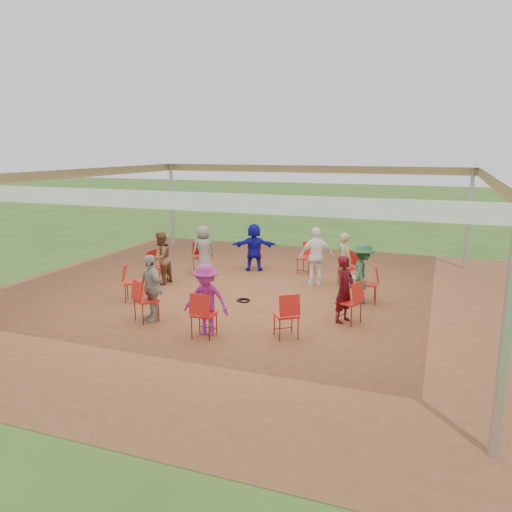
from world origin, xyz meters
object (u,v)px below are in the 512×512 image
(chair_0, at_px, (368,284))
(cable_coil, at_px, (244,301))
(chair_7, at_px, (146,301))
(standing_person, at_px, (316,256))
(person_seated_0, at_px, (363,273))
(chair_5, at_px, (158,267))
(person_seated_5, at_px, (151,288))
(person_seated_4, at_px, (161,258))
(person_seated_1, at_px, (344,259))
(person_seated_6, at_px, (206,300))
(chair_9, at_px, (286,315))
(chair_2, at_px, (306,258))
(chair_8, at_px, (204,314))
(chair_1, at_px, (348,268))
(chair_6, at_px, (134,282))
(person_seated_3, at_px, (203,250))
(chair_10, at_px, (349,302))
(chair_4, at_px, (202,258))
(laptop, at_px, (355,275))
(person_seated_7, at_px, (344,289))
(person_seated_2, at_px, (254,247))

(chair_0, bearing_deg, cable_coil, 97.99)
(chair_7, height_order, standing_person, standing_person)
(chair_7, xyz_separation_m, person_seated_0, (4.01, 2.89, 0.26))
(chair_5, distance_m, person_seated_5, 2.95)
(person_seated_4, distance_m, person_seated_5, 2.87)
(person_seated_1, bearing_deg, person_seated_6, 114.55)
(chair_9, bearing_deg, person_seated_1, 50.19)
(person_seated_1, bearing_deg, chair_2, 12.07)
(person_seated_1, distance_m, person_seated_4, 4.84)
(person_seated_1, bearing_deg, cable_coil, 95.61)
(chair_5, xyz_separation_m, person_seated_4, (0.12, -0.01, 0.26))
(chair_5, xyz_separation_m, chair_8, (2.89, -3.05, 0.00))
(cable_coil, bearing_deg, chair_7, -124.87)
(chair_1, distance_m, chair_2, 1.57)
(chair_6, height_order, person_seated_4, person_seated_4)
(chair_7, distance_m, person_seated_0, 4.95)
(person_seated_3, xyz_separation_m, cable_coil, (2.07, -2.06, -0.69))
(chair_10, bearing_deg, person_seated_3, 82.00)
(chair_9, bearing_deg, person_seated_6, 159.34)
(chair_6, distance_m, person_seated_0, 5.39)
(person_seated_0, bearing_deg, chair_10, 167.93)
(chair_8, bearing_deg, person_seated_1, 66.03)
(chair_7, xyz_separation_m, standing_person, (2.63, 3.99, 0.33))
(standing_person, relative_size, cable_coil, 4.43)
(chair_5, distance_m, chair_6, 1.57)
(chair_4, xyz_separation_m, person_seated_0, (4.79, -1.23, 0.26))
(chair_2, distance_m, laptop, 2.87)
(standing_person, xyz_separation_m, laptop, (1.21, -1.13, -0.12))
(cable_coil, bearing_deg, chair_9, -48.97)
(person_seated_3, bearing_deg, laptop, 113.69)
(chair_5, xyz_separation_m, cable_coil, (2.75, -0.69, -0.43))
(chair_10, relative_size, laptop, 2.76)
(person_seated_3, bearing_deg, chair_5, 12.07)
(chair_7, relative_size, person_seated_7, 0.64)
(chair_8, xyz_separation_m, chair_10, (2.45, 1.73, 0.00))
(chair_7, xyz_separation_m, person_seated_7, (3.86, 1.40, 0.26))
(person_seated_5, bearing_deg, chair_2, 98.36)
(chair_6, distance_m, person_seated_4, 1.56)
(chair_9, bearing_deg, standing_person, 60.22)
(chair_8, xyz_separation_m, person_seated_1, (1.81, 4.60, 0.26))
(chair_5, bearing_deg, chair_7, 32.73)
(chair_2, relative_size, cable_coil, 2.58)
(person_seated_5, bearing_deg, chair_8, 12.07)
(chair_4, bearing_deg, chair_8, 65.45)
(chair_1, distance_m, chair_8, 5.05)
(person_seated_1, bearing_deg, person_seated_2, 32.73)
(person_seated_4, bearing_deg, person_seated_3, 163.64)
(chair_0, relative_size, chair_2, 1.00)
(chair_5, height_order, cable_coil, chair_5)
(person_seated_7, bearing_deg, chair_4, 81.64)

